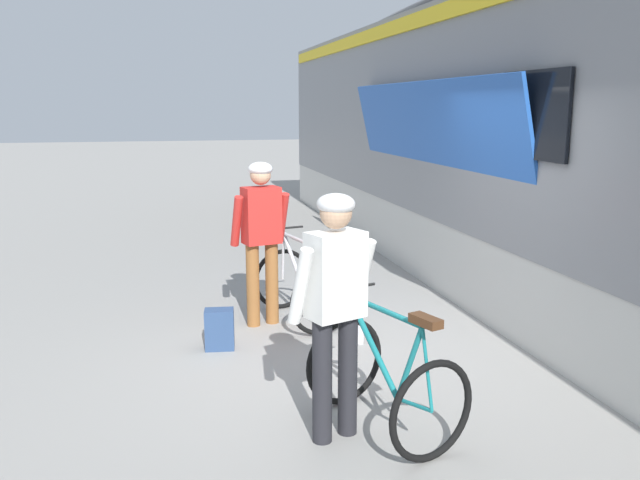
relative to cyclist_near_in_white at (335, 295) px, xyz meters
name	(u,v)px	position (x,y,z in m)	size (l,w,h in m)	color
ground_plane	(362,356)	(0.65, 1.44, -1.05)	(80.00, 80.00, 0.00)	gray
cyclist_near_in_white	(335,295)	(0.00, 0.00, 0.00)	(0.66, 0.45, 1.76)	#232328
cyclist_far_in_red	(261,229)	(-0.12, 2.59, 0.00)	(0.65, 0.40, 1.76)	#935B2D
bicycle_near_teal	(385,378)	(0.38, 0.01, -0.65)	(1.02, 1.24, 0.99)	black
bicycle_far_silver	(301,286)	(0.30, 2.59, -0.65)	(0.93, 1.20, 0.99)	black
backpack_on_platform	(220,329)	(-0.65, 1.94, -0.85)	(0.28, 0.18, 0.40)	navy
water_bottle_near_the_bikes	(360,334)	(0.73, 1.77, -0.96)	(0.07, 0.07, 0.20)	silver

